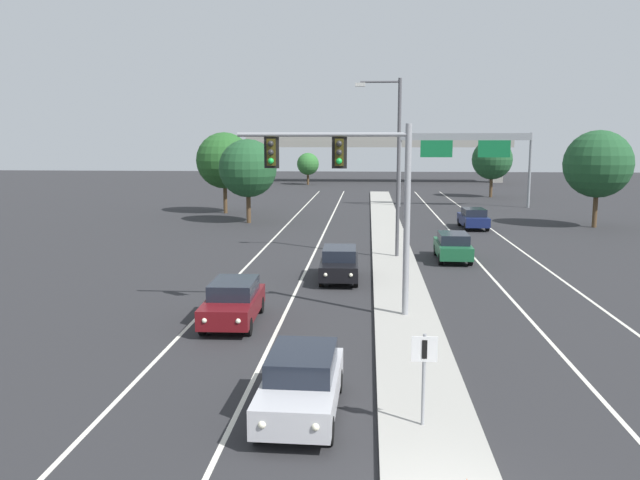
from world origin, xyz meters
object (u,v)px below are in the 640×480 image
(car_oncoming_black, at_px, (339,263))
(highway_sign_gantry, at_px, (465,146))
(overhead_signal_mast, at_px, (354,180))
(tree_far_left_a, at_px, (248,168))
(tree_far_left_c, at_px, (308,164))
(tree_far_right_a, at_px, (492,159))
(median_sign_post, at_px, (424,366))
(car_oncoming_darkred, at_px, (233,301))
(street_lamp_median, at_px, (395,157))
(car_receding_green, at_px, (453,246))
(tree_far_left_b, at_px, (224,161))
(car_receding_navy, at_px, (473,218))
(car_oncoming_silver, at_px, (302,382))
(tree_far_right_c, at_px, (598,164))

(car_oncoming_black, height_order, highway_sign_gantry, highway_sign_gantry)
(overhead_signal_mast, height_order, tree_far_left_a, overhead_signal_mast)
(tree_far_left_c, bearing_deg, overhead_signal_mast, -83.32)
(tree_far_right_a, xyz_separation_m, tree_far_left_c, (-23.87, 20.15, -1.33))
(median_sign_post, xyz_separation_m, car_oncoming_darkred, (-6.28, 8.56, -0.77))
(street_lamp_median, xyz_separation_m, tree_far_right_a, (13.19, 41.29, -1.30))
(car_oncoming_black, relative_size, tree_far_left_a, 0.66)
(tree_far_left_a, height_order, tree_far_right_a, tree_far_right_a)
(car_oncoming_darkred, relative_size, car_receding_green, 1.00)
(tree_far_left_b, distance_m, tree_far_right_a, 33.85)
(car_oncoming_darkred, distance_m, car_receding_navy, 29.88)
(car_oncoming_silver, xyz_separation_m, tree_far_left_a, (-8.21, 36.88, 3.66))
(tree_far_left_b, xyz_separation_m, tree_far_left_c, (4.08, 39.24, -1.72))
(car_receding_navy, bearing_deg, tree_far_left_a, 173.00)
(car_receding_navy, xyz_separation_m, tree_far_right_a, (6.55, 28.13, 3.68))
(car_oncoming_silver, bearing_deg, tree_far_left_a, 102.55)
(overhead_signal_mast, xyz_separation_m, car_receding_navy, (8.65, 25.75, -4.45))
(car_oncoming_darkred, height_order, car_receding_navy, same)
(car_oncoming_darkred, bearing_deg, overhead_signal_mast, 14.23)
(overhead_signal_mast, height_order, median_sign_post, overhead_signal_mast)
(tree_far_left_b, height_order, tree_far_right_a, tree_far_left_b)
(street_lamp_median, bearing_deg, car_oncoming_black, -115.32)
(overhead_signal_mast, xyz_separation_m, tree_far_right_c, (18.24, 27.20, -0.35))
(car_oncoming_black, relative_size, car_receding_navy, 1.00)
(street_lamp_median, distance_m, tree_far_left_c, 62.42)
(tree_far_left_a, xyz_separation_m, tree_far_right_c, (27.50, -0.75, 0.45))
(tree_far_right_c, height_order, tree_far_right_a, tree_far_right_c)
(car_oncoming_black, bearing_deg, tree_far_left_c, 96.64)
(car_oncoming_black, xyz_separation_m, highway_sign_gantry, (11.05, 35.35, 5.34))
(car_receding_green, bearing_deg, tree_far_right_c, 49.27)
(overhead_signal_mast, xyz_separation_m, car_oncoming_black, (-0.81, 6.61, -4.45))
(car_oncoming_silver, bearing_deg, car_oncoming_darkred, 113.28)
(tree_far_left_c, bearing_deg, car_oncoming_silver, -84.76)
(tree_far_left_b, height_order, tree_far_left_c, tree_far_left_b)
(tree_far_left_b, bearing_deg, car_oncoming_silver, -75.03)
(car_oncoming_darkred, distance_m, highway_sign_gantry, 45.82)
(tree_far_left_b, bearing_deg, car_oncoming_darkred, -76.94)
(overhead_signal_mast, xyz_separation_m, tree_far_right_a, (15.21, 53.88, -0.78))
(street_lamp_median, distance_m, car_oncoming_silver, 22.30)
(street_lamp_median, xyz_separation_m, car_oncoming_darkred, (-6.43, -13.71, -4.97))
(median_sign_post, relative_size, tree_far_left_a, 0.32)
(tree_far_left_b, bearing_deg, car_oncoming_black, -67.05)
(tree_far_left_b, xyz_separation_m, tree_far_right_c, (30.98, -7.60, 0.03))
(car_oncoming_darkred, xyz_separation_m, tree_far_left_b, (-8.33, 35.91, 4.07))
(median_sign_post, bearing_deg, car_oncoming_darkred, 126.28)
(tree_far_right_a, relative_size, tree_far_left_c, 1.42)
(median_sign_post, relative_size, car_oncoming_black, 0.49)
(car_oncoming_silver, relative_size, tree_far_right_a, 0.65)
(car_oncoming_darkred, height_order, car_oncoming_black, same)
(highway_sign_gantry, xyz_separation_m, tree_far_left_c, (-18.90, 32.06, -3.00))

